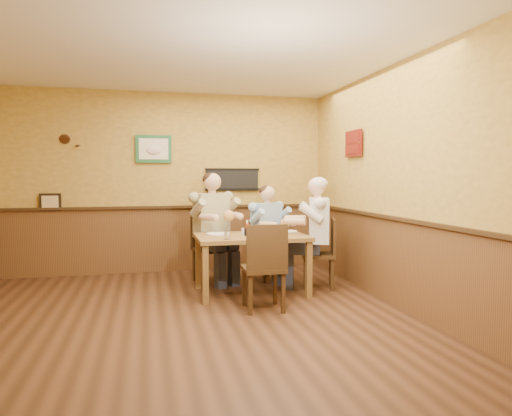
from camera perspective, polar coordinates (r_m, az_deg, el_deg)
The scene contains 17 objects.
room at distance 4.96m, azimuth -8.37°, elevation 6.09°, with size 5.02×5.03×2.81m.
dining_table at distance 5.85m, azimuth -0.59°, elevation -4.30°, with size 1.40×0.90×0.75m.
chair_back_left at distance 6.55m, azimuth -5.56°, elevation -4.93°, with size 0.45×0.45×0.97m, color #3D2813, non-canonical shape.
chair_back_right at distance 6.64m, azimuth 1.29°, elevation -5.29°, with size 0.40×0.40×0.86m, color #3D2813, non-canonical shape.
chair_right_end at distance 6.22m, azimuth 7.81°, elevation -5.62°, with size 0.43×0.43×0.94m, color #3D2813, non-canonical shape.
chair_near_side at distance 5.15m, azimuth 0.91°, elevation -7.30°, with size 0.45×0.45×0.98m, color #3D2813, non-canonical shape.
diner_tan_shirt at distance 6.52m, azimuth -5.57°, elevation -3.12°, with size 0.64×0.64×1.39m, color tan, non-canonical shape.
diner_blue_polo at distance 6.62m, azimuth 1.29°, elevation -3.72°, with size 0.57×0.57×1.23m, color #88ABCD, non-canonical shape.
diner_white_elder at distance 6.19m, azimuth 7.83°, elevation -3.79°, with size 0.62×0.62×1.34m, color silver, non-canonical shape.
water_glass_left at distance 5.45m, azimuth -3.61°, elevation -3.36°, with size 0.07×0.07×0.11m, color white.
water_glass_mid at distance 5.51m, azimuth 0.00°, elevation -3.25°, with size 0.08×0.08×0.12m, color white.
cola_tumbler at distance 5.66m, azimuth 3.44°, elevation -3.16°, with size 0.07×0.07×0.10m, color black.
hot_sauce_bottle at distance 5.76m, azimuth -1.12°, elevation -2.61°, with size 0.04×0.04×0.18m, color #B83213.
salt_shaker at distance 5.81m, azimuth -1.65°, elevation -2.99°, with size 0.04×0.04×0.09m, color silver.
pepper_shaker at distance 5.76m, azimuth -1.28°, elevation -3.03°, with size 0.04×0.04×0.09m, color black.
plate_far_left at distance 5.91m, azimuth -4.95°, elevation -3.23°, with size 0.27×0.27×0.02m, color white.
plate_far_right at distance 6.17m, azimuth 3.99°, elevation -2.93°, with size 0.26×0.26×0.02m, color white.
Camera 1 is at (-0.30, -4.77, 1.50)m, focal length 32.00 mm.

